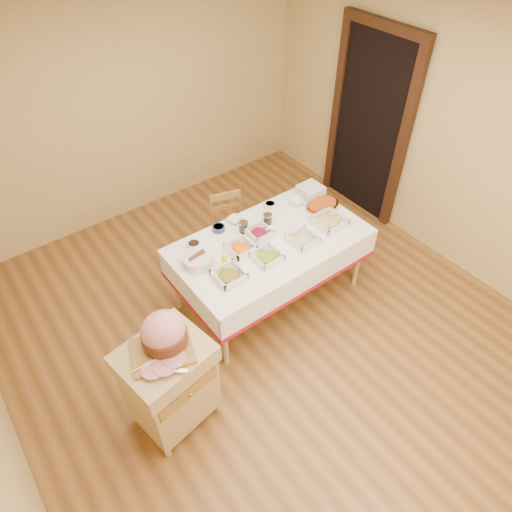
{
  "coord_description": "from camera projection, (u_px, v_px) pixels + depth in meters",
  "views": [
    {
      "loc": [
        -1.73,
        -2.17,
        3.55
      ],
      "look_at": [
        0.06,
        0.2,
        0.77
      ],
      "focal_mm": 32.0,
      "sensor_mm": 36.0,
      "label": 1
    }
  ],
  "objects": [
    {
      "name": "serving_dish_f",
      "position": [
        259.0,
        233.0,
        4.27
      ],
      "size": [
        0.22,
        0.21,
        0.1
      ],
      "color": "silver",
      "rests_on": "dining_table"
    },
    {
      "name": "dining_table",
      "position": [
        270.0,
        253.0,
        4.35
      ],
      "size": [
        1.82,
        1.02,
        0.76
      ],
      "color": "tan",
      "rests_on": "ground"
    },
    {
      "name": "serving_dish_b",
      "position": [
        267.0,
        257.0,
        4.03
      ],
      "size": [
        0.23,
        0.23,
        0.1
      ],
      "color": "silver",
      "rests_on": "dining_table"
    },
    {
      "name": "butcher_cart",
      "position": [
        170.0,
        382.0,
        3.44
      ],
      "size": [
        0.7,
        0.62,
        0.89
      ],
      "color": "tan",
      "rests_on": "ground"
    },
    {
      "name": "small_bowl_right",
      "position": [
        270.0,
        205.0,
        4.58
      ],
      "size": [
        0.12,
        0.12,
        0.06
      ],
      "color": "silver",
      "rests_on": "dining_table"
    },
    {
      "name": "doorway",
      "position": [
        369.0,
        123.0,
        5.18
      ],
      "size": [
        0.09,
        1.1,
        2.2
      ],
      "color": "black",
      "rests_on": "ground"
    },
    {
      "name": "small_bowl_mid",
      "position": [
        219.0,
        228.0,
        4.32
      ],
      "size": [
        0.12,
        0.12,
        0.05
      ],
      "color": "navy",
      "rests_on": "dining_table"
    },
    {
      "name": "serving_dish_e",
      "position": [
        241.0,
        248.0,
        4.11
      ],
      "size": [
        0.24,
        0.23,
        0.11
      ],
      "color": "silver",
      "rests_on": "dining_table"
    },
    {
      "name": "mustard_bottle",
      "position": [
        224.0,
        259.0,
        3.95
      ],
      "size": [
        0.05,
        0.05,
        0.16
      ],
      "color": "yellow",
      "rests_on": "dining_table"
    },
    {
      "name": "serving_dish_d",
      "position": [
        329.0,
        221.0,
        4.39
      ],
      "size": [
        0.28,
        0.28,
        0.1
      ],
      "color": "silver",
      "rests_on": "dining_table"
    },
    {
      "name": "room_shell",
      "position": [
        266.0,
        223.0,
        3.56
      ],
      "size": [
        5.0,
        5.0,
        5.0
      ],
      "color": "brown",
      "rests_on": "ground"
    },
    {
      "name": "dining_chair",
      "position": [
        230.0,
        230.0,
        4.87
      ],
      "size": [
        0.45,
        0.44,
        0.82
      ],
      "color": "olive",
      "rests_on": "ground"
    },
    {
      "name": "serving_dish_c",
      "position": [
        303.0,
        239.0,
        4.2
      ],
      "size": [
        0.24,
        0.24,
        0.1
      ],
      "color": "silver",
      "rests_on": "dining_table"
    },
    {
      "name": "bread_basket",
      "position": [
        197.0,
        260.0,
        3.97
      ],
      "size": [
        0.27,
        0.27,
        0.12
      ],
      "color": "silver",
      "rests_on": "dining_table"
    },
    {
      "name": "preserve_jar_left",
      "position": [
        243.0,
        227.0,
        4.29
      ],
      "size": [
        0.09,
        0.09,
        0.11
      ],
      "color": "silver",
      "rests_on": "dining_table"
    },
    {
      "name": "plate_stack",
      "position": [
        311.0,
        191.0,
        4.72
      ],
      "size": [
        0.23,
        0.23,
        0.11
      ],
      "color": "silver",
      "rests_on": "dining_table"
    },
    {
      "name": "bowl_white_imported",
      "position": [
        235.0,
        220.0,
        4.43
      ],
      "size": [
        0.16,
        0.16,
        0.04
      ],
      "primitive_type": "imported",
      "rotation": [
        0.0,
        0.0,
        0.15
      ],
      "color": "silver",
      "rests_on": "dining_table"
    },
    {
      "name": "bowl_small_imported",
      "position": [
        296.0,
        201.0,
        4.64
      ],
      "size": [
        0.21,
        0.21,
        0.05
      ],
      "primitive_type": "imported",
      "rotation": [
        0.0,
        0.0,
        0.41
      ],
      "color": "silver",
      "rests_on": "dining_table"
    },
    {
      "name": "small_bowl_left",
      "position": [
        194.0,
        245.0,
        4.14
      ],
      "size": [
        0.13,
        0.13,
        0.06
      ],
      "color": "silver",
      "rests_on": "dining_table"
    },
    {
      "name": "preserve_jar_right",
      "position": [
        268.0,
        220.0,
        4.38
      ],
      "size": [
        0.09,
        0.09,
        0.11
      ],
      "color": "silver",
      "rests_on": "dining_table"
    },
    {
      "name": "serving_dish_a",
      "position": [
        229.0,
        275.0,
        3.85
      ],
      "size": [
        0.25,
        0.24,
        0.11
      ],
      "color": "silver",
      "rests_on": "dining_table"
    },
    {
      "name": "ham_on_board",
      "position": [
        163.0,
        334.0,
        3.13
      ],
      "size": [
        0.45,
        0.43,
        0.3
      ],
      "color": "olive",
      "rests_on": "butcher_cart"
    },
    {
      "name": "brass_platter",
      "position": [
        322.0,
        205.0,
        4.6
      ],
      "size": [
        0.37,
        0.27,
        0.05
      ],
      "color": "gold",
      "rests_on": "dining_table"
    }
  ]
}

